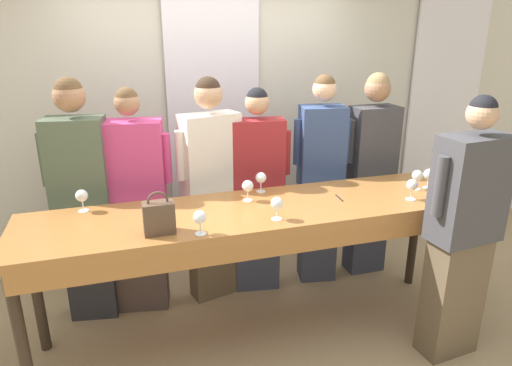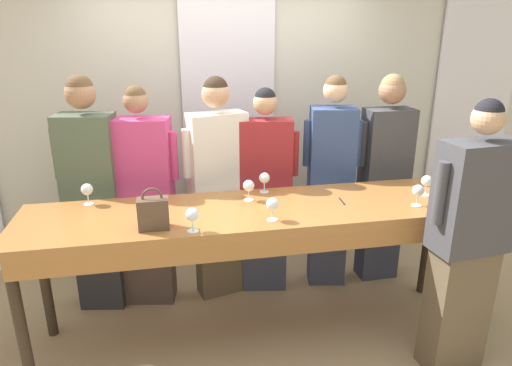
% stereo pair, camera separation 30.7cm
% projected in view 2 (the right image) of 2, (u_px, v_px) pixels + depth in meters
% --- Properties ---
extents(ground_plane, '(18.00, 18.00, 0.00)m').
position_uv_depth(ground_plane, '(258.00, 333.00, 3.38)').
color(ground_plane, tan).
extents(wall_back, '(12.00, 0.06, 2.80)m').
position_uv_depth(wall_back, '(228.00, 112.00, 4.25)').
color(wall_back, beige).
rests_on(wall_back, ground_plane).
extents(curtain_panel_center, '(0.84, 0.03, 2.69)m').
position_uv_depth(curtain_panel_center, '(229.00, 119.00, 4.21)').
color(curtain_panel_center, white).
rests_on(curtain_panel_center, ground_plane).
extents(curtain_panel_right, '(0.84, 0.03, 2.69)m').
position_uv_depth(curtain_panel_right, '(471.00, 110.00, 4.66)').
color(curtain_panel_right, white).
rests_on(curtain_panel_right, ground_plane).
extents(tasting_bar, '(3.12, 0.73, 1.01)m').
position_uv_depth(tasting_bar, '(259.00, 221.00, 3.06)').
color(tasting_bar, '#9E6633').
rests_on(tasting_bar, ground_plane).
extents(wine_bottle, '(0.08, 0.08, 0.32)m').
position_uv_depth(wine_bottle, '(450.00, 189.00, 3.07)').
color(wine_bottle, black).
rests_on(wine_bottle, tasting_bar).
extents(handbag, '(0.18, 0.10, 0.26)m').
position_uv_depth(handbag, '(153.00, 213.00, 2.71)').
color(handbag, brown).
rests_on(handbag, tasting_bar).
extents(wine_glass_front_left, '(0.08, 0.08, 0.15)m').
position_uv_depth(wine_glass_front_left, '(249.00, 186.00, 3.15)').
color(wine_glass_front_left, white).
rests_on(wine_glass_front_left, tasting_bar).
extents(wine_glass_front_mid, '(0.08, 0.08, 0.15)m').
position_uv_depth(wine_glass_front_mid, '(427.00, 181.00, 3.24)').
color(wine_glass_front_mid, white).
rests_on(wine_glass_front_mid, tasting_bar).
extents(wine_glass_front_right, '(0.08, 0.08, 0.15)m').
position_uv_depth(wine_glass_front_right, '(87.00, 190.00, 3.08)').
color(wine_glass_front_right, white).
rests_on(wine_glass_front_right, tasting_bar).
extents(wine_glass_center_left, '(0.08, 0.08, 0.15)m').
position_uv_depth(wine_glass_center_left, '(439.00, 181.00, 3.26)').
color(wine_glass_center_left, white).
rests_on(wine_glass_center_left, tasting_bar).
extents(wine_glass_center_mid, '(0.08, 0.08, 0.15)m').
position_uv_depth(wine_glass_center_mid, '(272.00, 205.00, 2.82)').
color(wine_glass_center_mid, white).
rests_on(wine_glass_center_mid, tasting_bar).
extents(wine_glass_center_right, '(0.08, 0.08, 0.15)m').
position_uv_depth(wine_glass_center_right, '(192.00, 215.00, 2.67)').
color(wine_glass_center_right, white).
rests_on(wine_glass_center_right, tasting_bar).
extents(wine_glass_back_left, '(0.08, 0.08, 0.15)m').
position_uv_depth(wine_glass_back_left, '(418.00, 191.00, 3.05)').
color(wine_glass_back_left, white).
rests_on(wine_glass_back_left, tasting_bar).
extents(wine_glass_back_mid, '(0.08, 0.08, 0.15)m').
position_uv_depth(wine_glass_back_mid, '(264.00, 178.00, 3.31)').
color(wine_glass_back_mid, white).
rests_on(wine_glass_back_mid, tasting_bar).
extents(pen, '(0.02, 0.13, 0.01)m').
position_uv_depth(pen, '(342.00, 201.00, 3.16)').
color(pen, black).
rests_on(pen, tasting_bar).
extents(guest_olive_jacket, '(0.52, 0.32, 1.84)m').
position_uv_depth(guest_olive_jacket, '(93.00, 194.00, 3.45)').
color(guest_olive_jacket, '#28282D').
rests_on(guest_olive_jacket, ground_plane).
extents(guest_pink_top, '(0.57, 0.33, 1.76)m').
position_uv_depth(guest_pink_top, '(144.00, 199.00, 3.54)').
color(guest_pink_top, '#473833').
rests_on(guest_pink_top, ground_plane).
extents(guest_cream_sweater, '(0.56, 0.32, 1.81)m').
position_uv_depth(guest_cream_sweater, '(218.00, 188.00, 3.63)').
color(guest_cream_sweater, brown).
rests_on(guest_cream_sweater, ground_plane).
extents(guest_striped_shirt, '(0.55, 0.27, 1.72)m').
position_uv_depth(guest_striped_shirt, '(265.00, 191.00, 3.71)').
color(guest_striped_shirt, '#383D51').
rests_on(guest_striped_shirt, ground_plane).
extents(guest_navy_coat, '(0.48, 0.32, 1.80)m').
position_uv_depth(guest_navy_coat, '(330.00, 182.00, 3.80)').
color(guest_navy_coat, '#383D51').
rests_on(guest_navy_coat, ground_plane).
extents(guest_beige_cap, '(0.50, 0.24, 1.80)m').
position_uv_depth(guest_beige_cap, '(384.00, 177.00, 3.88)').
color(guest_beige_cap, '#383D51').
rests_on(guest_beige_cap, ground_plane).
extents(host_pouring, '(0.57, 0.29, 1.78)m').
position_uv_depth(host_pouring, '(467.00, 243.00, 2.79)').
color(host_pouring, brown).
rests_on(host_pouring, ground_plane).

